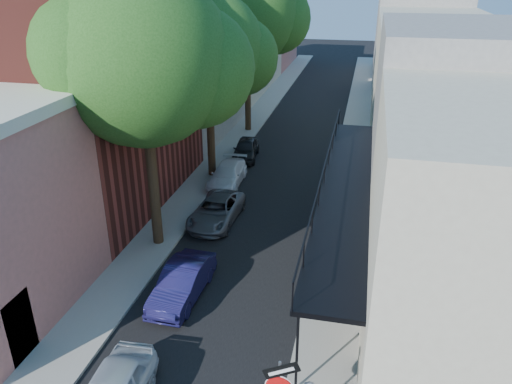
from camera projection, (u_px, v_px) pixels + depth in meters
The scene contains 12 objects.
road_surface at pixel (304, 123), 38.96m from camera, with size 6.00×64.00×0.01m, color black.
sidewalk_left at pixel (254, 119), 39.73m from camera, with size 2.00×64.00×0.12m, color gray.
sidewalk_right at pixel (356, 125), 38.15m from camera, with size 2.00×64.00×0.12m, color gray.
buildings_left at pixel (182, 57), 37.68m from camera, with size 10.10×59.10×12.00m.
buildings_right at pixel (433, 72), 34.91m from camera, with size 9.80×55.00×10.00m.
oak_near at pixel (156, 61), 18.83m from camera, with size 7.48×6.80×11.42m.
oak_mid at pixel (216, 51), 26.27m from camera, with size 6.60×6.00×10.20m.
oak_far at pixel (255, 13), 33.80m from camera, with size 7.70×7.00×11.90m.
parked_car_b at pixel (182, 282), 18.15m from camera, with size 1.34×3.84×1.27m, color #181543.
parked_car_c at pixel (217, 211), 23.61m from camera, with size 1.93×4.18×1.16m, color #5B5D63.
parked_car_d at pixel (227, 175), 27.67m from camera, with size 1.64×4.04×1.17m, color white.
parked_car_e at pixel (246, 149), 31.53m from camera, with size 1.45×3.61×1.23m, color black.
Camera 1 is at (4.52, -7.66, 11.10)m, focal length 35.00 mm.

